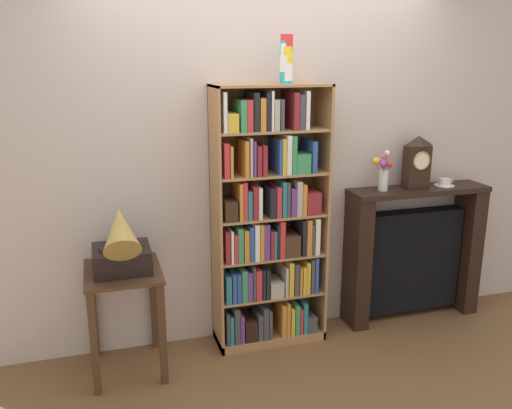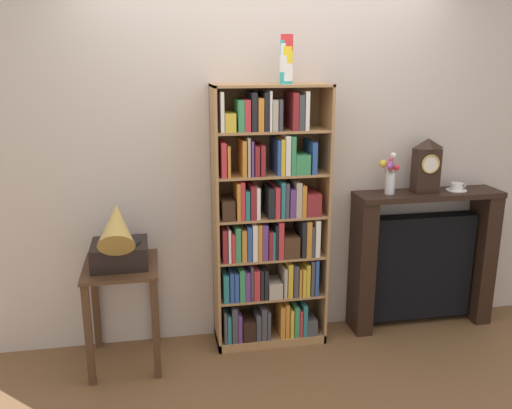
{
  "view_description": "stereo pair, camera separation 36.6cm",
  "coord_description": "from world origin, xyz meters",
  "px_view_note": "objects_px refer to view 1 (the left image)",
  "views": [
    {
      "loc": [
        -1.12,
        -3.24,
        1.98
      ],
      "look_at": [
        -0.1,
        0.14,
        1.02
      ],
      "focal_mm": 38.03,
      "sensor_mm": 36.0,
      "label": 1
    },
    {
      "loc": [
        -0.76,
        -3.32,
        1.98
      ],
      "look_at": [
        -0.1,
        0.14,
        1.02
      ],
      "focal_mm": 38.03,
      "sensor_mm": 36.0,
      "label": 2
    }
  ],
  "objects_px": {
    "gramophone": "(121,245)",
    "fireplace_mantel": "(412,254)",
    "bookshelf": "(269,228)",
    "flower_vase": "(383,171)",
    "cup_stack": "(286,59)",
    "teacup_with_saucer": "(445,183)",
    "side_table_left": "(124,296)",
    "mantel_clock": "(417,162)"
  },
  "relations": [
    {
      "from": "bookshelf",
      "to": "mantel_clock",
      "type": "relative_size",
      "value": 4.67
    },
    {
      "from": "bookshelf",
      "to": "fireplace_mantel",
      "type": "bearing_deg",
      "value": 2.2
    },
    {
      "from": "cup_stack",
      "to": "side_table_left",
      "type": "distance_m",
      "value": 1.82
    },
    {
      "from": "bookshelf",
      "to": "fireplace_mantel",
      "type": "xyz_separation_m",
      "value": [
        1.18,
        0.05,
        -0.33
      ]
    },
    {
      "from": "cup_stack",
      "to": "flower_vase",
      "type": "xyz_separation_m",
      "value": [
        0.77,
        0.06,
        -0.78
      ]
    },
    {
      "from": "gramophone",
      "to": "mantel_clock",
      "type": "bearing_deg",
      "value": 4.82
    },
    {
      "from": "bookshelf",
      "to": "fireplace_mantel",
      "type": "height_order",
      "value": "bookshelf"
    },
    {
      "from": "gramophone",
      "to": "fireplace_mantel",
      "type": "height_order",
      "value": "gramophone"
    },
    {
      "from": "bookshelf",
      "to": "flower_vase",
      "type": "height_order",
      "value": "bookshelf"
    },
    {
      "from": "side_table_left",
      "to": "cup_stack",
      "type": "bearing_deg",
      "value": 3.83
    },
    {
      "from": "gramophone",
      "to": "teacup_with_saucer",
      "type": "bearing_deg",
      "value": 4.37
    },
    {
      "from": "side_table_left",
      "to": "mantel_clock",
      "type": "height_order",
      "value": "mantel_clock"
    },
    {
      "from": "side_table_left",
      "to": "teacup_with_saucer",
      "type": "relative_size",
      "value": 4.67
    },
    {
      "from": "cup_stack",
      "to": "gramophone",
      "type": "xyz_separation_m",
      "value": [
        -1.09,
        -0.13,
        -1.09
      ]
    },
    {
      "from": "bookshelf",
      "to": "side_table_left",
      "type": "bearing_deg",
      "value": -173.94
    },
    {
      "from": "cup_stack",
      "to": "bookshelf",
      "type": "bearing_deg",
      "value": 161.81
    },
    {
      "from": "side_table_left",
      "to": "flower_vase",
      "type": "height_order",
      "value": "flower_vase"
    },
    {
      "from": "fireplace_mantel",
      "to": "teacup_with_saucer",
      "type": "bearing_deg",
      "value": -5.97
    },
    {
      "from": "cup_stack",
      "to": "side_table_left",
      "type": "bearing_deg",
      "value": -176.17
    },
    {
      "from": "gramophone",
      "to": "fireplace_mantel",
      "type": "distance_m",
      "value": 2.22
    },
    {
      "from": "fireplace_mantel",
      "to": "teacup_with_saucer",
      "type": "relative_size",
      "value": 7.27
    },
    {
      "from": "fireplace_mantel",
      "to": "teacup_with_saucer",
      "type": "height_order",
      "value": "teacup_with_saucer"
    },
    {
      "from": "teacup_with_saucer",
      "to": "fireplace_mantel",
      "type": "bearing_deg",
      "value": 174.03
    },
    {
      "from": "cup_stack",
      "to": "flower_vase",
      "type": "distance_m",
      "value": 1.1
    },
    {
      "from": "cup_stack",
      "to": "fireplace_mantel",
      "type": "bearing_deg",
      "value": 4.11
    },
    {
      "from": "bookshelf",
      "to": "mantel_clock",
      "type": "distance_m",
      "value": 1.21
    },
    {
      "from": "cup_stack",
      "to": "flower_vase",
      "type": "height_order",
      "value": "cup_stack"
    },
    {
      "from": "side_table_left",
      "to": "flower_vase",
      "type": "distance_m",
      "value": 1.99
    },
    {
      "from": "fireplace_mantel",
      "to": "gramophone",
      "type": "bearing_deg",
      "value": -174.61
    },
    {
      "from": "mantel_clock",
      "to": "side_table_left",
      "type": "bearing_deg",
      "value": -176.63
    },
    {
      "from": "cup_stack",
      "to": "side_table_left",
      "type": "relative_size",
      "value": 0.44
    },
    {
      "from": "mantel_clock",
      "to": "bookshelf",
      "type": "bearing_deg",
      "value": -178.98
    },
    {
      "from": "mantel_clock",
      "to": "flower_vase",
      "type": "xyz_separation_m",
      "value": [
        -0.27,
        0.0,
        -0.05
      ]
    },
    {
      "from": "fireplace_mantel",
      "to": "flower_vase",
      "type": "bearing_deg",
      "value": -175.84
    },
    {
      "from": "teacup_with_saucer",
      "to": "bookshelf",
      "type": "bearing_deg",
      "value": -179.07
    },
    {
      "from": "gramophone",
      "to": "fireplace_mantel",
      "type": "xyz_separation_m",
      "value": [
        2.18,
        0.21,
        -0.36
      ]
    },
    {
      "from": "side_table_left",
      "to": "bookshelf",
      "type": "bearing_deg",
      "value": 6.06
    },
    {
      "from": "gramophone",
      "to": "flower_vase",
      "type": "xyz_separation_m",
      "value": [
        1.87,
        0.18,
        0.31
      ]
    },
    {
      "from": "bookshelf",
      "to": "cup_stack",
      "type": "xyz_separation_m",
      "value": [
        0.1,
        -0.03,
        1.12
      ]
    },
    {
      "from": "side_table_left",
      "to": "flower_vase",
      "type": "bearing_deg",
      "value": 3.94
    },
    {
      "from": "gramophone",
      "to": "flower_vase",
      "type": "distance_m",
      "value": 1.9
    },
    {
      "from": "fireplace_mantel",
      "to": "cup_stack",
      "type": "bearing_deg",
      "value": -175.89
    }
  ]
}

